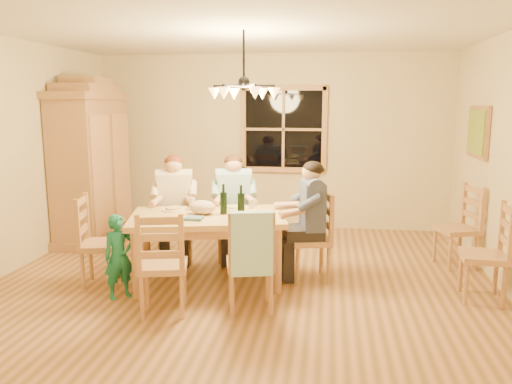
% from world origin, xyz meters
% --- Properties ---
extents(floor, '(5.50, 5.50, 0.00)m').
position_xyz_m(floor, '(0.00, 0.00, 0.00)').
color(floor, brown).
rests_on(floor, ground).
extents(ceiling, '(5.50, 5.00, 0.02)m').
position_xyz_m(ceiling, '(0.00, 0.00, 2.70)').
color(ceiling, white).
rests_on(ceiling, wall_back).
extents(wall_back, '(5.50, 0.02, 2.70)m').
position_xyz_m(wall_back, '(0.00, 2.50, 1.35)').
color(wall_back, beige).
rests_on(wall_back, floor).
extents(wall_left, '(0.02, 5.00, 2.70)m').
position_xyz_m(wall_left, '(-2.75, 0.00, 1.35)').
color(wall_left, beige).
rests_on(wall_left, floor).
extents(window, '(1.30, 0.06, 1.30)m').
position_xyz_m(window, '(0.20, 2.47, 1.55)').
color(window, black).
rests_on(window, wall_back).
extents(painting, '(0.06, 0.78, 0.64)m').
position_xyz_m(painting, '(2.71, 1.20, 1.60)').
color(painting, '#956740').
rests_on(painting, wall_right).
extents(chandelier, '(0.77, 0.68, 0.71)m').
position_xyz_m(chandelier, '(-0.00, 0.00, 2.08)').
color(chandelier, black).
rests_on(chandelier, ceiling).
extents(armoire, '(0.66, 1.40, 2.30)m').
position_xyz_m(armoire, '(-2.42, 1.31, 1.06)').
color(armoire, '#956740').
rests_on(armoire, floor).
extents(dining_table, '(1.82, 1.34, 0.76)m').
position_xyz_m(dining_table, '(-0.38, -0.16, 0.65)').
color(dining_table, tan).
rests_on(dining_table, floor).
extents(chair_far_left, '(0.52, 0.51, 0.99)m').
position_xyz_m(chair_far_left, '(-0.95, 0.50, 0.30)').
color(chair_far_left, '#A27547').
rests_on(chair_far_left, floor).
extents(chair_far_right, '(0.52, 0.51, 0.99)m').
position_xyz_m(chair_far_right, '(-0.25, 0.66, 0.30)').
color(chair_far_right, '#A27547').
rests_on(chair_far_right, floor).
extents(chair_near_left, '(0.52, 0.51, 0.99)m').
position_xyz_m(chair_near_left, '(-0.60, -1.00, 0.30)').
color(chair_near_left, '#A27547').
rests_on(chair_near_left, floor).
extents(chair_near_right, '(0.52, 0.51, 0.99)m').
position_xyz_m(chair_near_right, '(0.19, -0.82, 0.30)').
color(chair_near_right, '#A27547').
rests_on(chair_near_right, floor).
extents(chair_end_left, '(0.51, 0.52, 0.99)m').
position_xyz_m(chair_end_left, '(-1.49, -0.42, 0.30)').
color(chair_end_left, '#A27547').
rests_on(chair_end_left, floor).
extents(chair_end_right, '(0.51, 0.52, 0.99)m').
position_xyz_m(chair_end_right, '(0.72, 0.10, 0.30)').
color(chair_end_right, '#A27547').
rests_on(chair_end_right, floor).
extents(adult_woman, '(0.47, 0.50, 0.87)m').
position_xyz_m(adult_woman, '(-0.95, 0.50, 0.84)').
color(adult_woman, beige).
rests_on(adult_woman, floor).
extents(adult_plaid_man, '(0.47, 0.50, 0.87)m').
position_xyz_m(adult_plaid_man, '(-0.25, 0.66, 0.84)').
color(adult_plaid_man, teal).
rests_on(adult_plaid_man, floor).
extents(adult_slate_man, '(0.50, 0.47, 0.87)m').
position_xyz_m(adult_slate_man, '(0.72, 0.10, 0.84)').
color(adult_slate_man, '#444D6D').
rests_on(adult_slate_man, floor).
extents(towel, '(0.39, 0.18, 0.58)m').
position_xyz_m(towel, '(0.24, -1.00, 0.70)').
color(towel, '#A6D5E1').
rests_on(towel, chair_near_right).
extents(wine_bottle_a, '(0.08, 0.08, 0.33)m').
position_xyz_m(wine_bottle_a, '(-0.22, -0.09, 0.93)').
color(wine_bottle_a, black).
rests_on(wine_bottle_a, dining_table).
extents(wine_bottle_b, '(0.08, 0.08, 0.33)m').
position_xyz_m(wine_bottle_b, '(-0.01, -0.13, 0.93)').
color(wine_bottle_b, black).
rests_on(wine_bottle_b, dining_table).
extents(plate_woman, '(0.26, 0.26, 0.02)m').
position_xyz_m(plate_woman, '(-0.81, 0.00, 0.77)').
color(plate_woman, white).
rests_on(plate_woman, dining_table).
extents(plate_plaid, '(0.26, 0.26, 0.02)m').
position_xyz_m(plate_plaid, '(-0.16, 0.17, 0.77)').
color(plate_plaid, white).
rests_on(plate_plaid, dining_table).
extents(plate_slate, '(0.26, 0.26, 0.02)m').
position_xyz_m(plate_slate, '(0.14, -0.03, 0.77)').
color(plate_slate, white).
rests_on(plate_slate, dining_table).
extents(wine_glass_a, '(0.06, 0.06, 0.14)m').
position_xyz_m(wine_glass_a, '(-0.61, 0.06, 0.83)').
color(wine_glass_a, silver).
rests_on(wine_glass_a, dining_table).
extents(wine_glass_b, '(0.06, 0.06, 0.14)m').
position_xyz_m(wine_glass_b, '(0.07, 0.07, 0.83)').
color(wine_glass_b, silver).
rests_on(wine_glass_b, dining_table).
extents(cap, '(0.20, 0.20, 0.11)m').
position_xyz_m(cap, '(0.19, -0.35, 0.82)').
color(cap, tan).
rests_on(cap, dining_table).
extents(napkin, '(0.21, 0.18, 0.03)m').
position_xyz_m(napkin, '(-0.46, -0.40, 0.78)').
color(napkin, slate).
rests_on(napkin, dining_table).
extents(cloth_bundle, '(0.28, 0.22, 0.15)m').
position_xyz_m(cloth_bundle, '(-0.44, -0.14, 0.84)').
color(cloth_bundle, tan).
rests_on(cloth_bundle, dining_table).
extents(child, '(0.37, 0.37, 0.86)m').
position_xyz_m(child, '(-1.16, -0.73, 0.43)').
color(child, '#1B7B63').
rests_on(child, floor).
extents(chair_spare_front, '(0.46, 0.48, 0.99)m').
position_xyz_m(chair_spare_front, '(2.45, -0.26, 0.30)').
color(chair_spare_front, '#A27547').
rests_on(chair_spare_front, floor).
extents(chair_spare_back, '(0.53, 0.55, 0.99)m').
position_xyz_m(chair_spare_back, '(2.45, 0.82, 0.30)').
color(chair_spare_back, '#A27547').
rests_on(chair_spare_back, floor).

